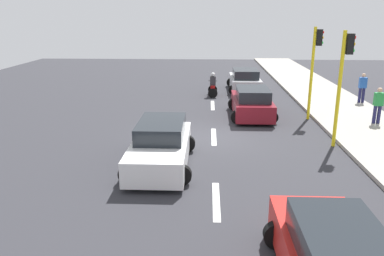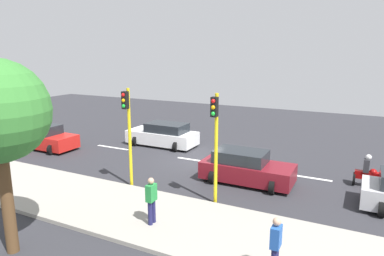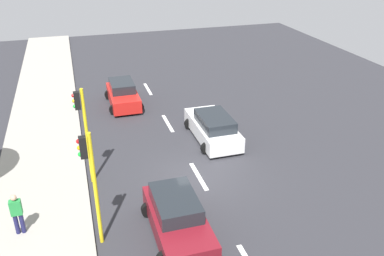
{
  "view_description": "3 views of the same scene",
  "coord_description": "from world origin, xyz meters",
  "px_view_note": "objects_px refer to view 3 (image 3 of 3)",
  "views": [
    {
      "loc": [
        -0.26,
        -16.0,
        5.06
      ],
      "look_at": [
        -0.82,
        -2.84,
        1.21
      ],
      "focal_mm": 36.53,
      "sensor_mm": 36.0,
      "label": 1
    },
    {
      "loc": [
        16.99,
        8.25,
        6.08
      ],
      "look_at": [
        -1.23,
        -0.92,
        1.55
      ],
      "focal_mm": 32.62,
      "sensor_mm": 36.0,
      "label": 2
    },
    {
      "loc": [
        4.95,
        15.22,
        10.36
      ],
      "look_at": [
        -0.27,
        -1.96,
        1.55
      ],
      "focal_mm": 38.04,
      "sensor_mm": 36.0,
      "label": 3
    }
  ],
  "objects_px": {
    "car_maroon": "(177,218)",
    "pedestrian_near_signal": "(17,213)",
    "traffic_light_midblock": "(83,124)",
    "traffic_light_corner": "(91,175)",
    "car_white": "(213,127)",
    "car_red": "(123,95)"
  },
  "relations": [
    {
      "from": "car_maroon",
      "to": "traffic_light_midblock",
      "type": "bearing_deg",
      "value": -57.56
    },
    {
      "from": "car_maroon",
      "to": "pedestrian_near_signal",
      "type": "bearing_deg",
      "value": -15.57
    },
    {
      "from": "pedestrian_near_signal",
      "to": "traffic_light_corner",
      "type": "bearing_deg",
      "value": 156.31
    },
    {
      "from": "traffic_light_corner",
      "to": "traffic_light_midblock",
      "type": "height_order",
      "value": "same"
    },
    {
      "from": "car_maroon",
      "to": "pedestrian_near_signal",
      "type": "height_order",
      "value": "pedestrian_near_signal"
    },
    {
      "from": "car_red",
      "to": "traffic_light_midblock",
      "type": "relative_size",
      "value": 0.89
    },
    {
      "from": "pedestrian_near_signal",
      "to": "traffic_light_midblock",
      "type": "bearing_deg",
      "value": -132.76
    },
    {
      "from": "car_red",
      "to": "pedestrian_near_signal",
      "type": "relative_size",
      "value": 2.36
    },
    {
      "from": "traffic_light_corner",
      "to": "traffic_light_midblock",
      "type": "distance_m",
      "value": 4.18
    },
    {
      "from": "traffic_light_corner",
      "to": "car_white",
      "type": "bearing_deg",
      "value": -135.98
    },
    {
      "from": "car_red",
      "to": "traffic_light_corner",
      "type": "relative_size",
      "value": 0.89
    },
    {
      "from": "pedestrian_near_signal",
      "to": "traffic_light_midblock",
      "type": "xyz_separation_m",
      "value": [
        -2.75,
        -2.97,
        1.87
      ]
    },
    {
      "from": "car_maroon",
      "to": "car_white",
      "type": "xyz_separation_m",
      "value": [
        -3.83,
        -6.86,
        0.0
      ]
    },
    {
      "from": "car_red",
      "to": "pedestrian_near_signal",
      "type": "bearing_deg",
      "value": 64.57
    },
    {
      "from": "car_maroon",
      "to": "traffic_light_midblock",
      "type": "relative_size",
      "value": 0.95
    },
    {
      "from": "car_red",
      "to": "pedestrian_near_signal",
      "type": "distance_m",
      "value": 12.83
    },
    {
      "from": "car_red",
      "to": "car_white",
      "type": "relative_size",
      "value": 0.87
    },
    {
      "from": "car_maroon",
      "to": "pedestrian_near_signal",
      "type": "relative_size",
      "value": 2.52
    },
    {
      "from": "traffic_light_midblock",
      "to": "car_maroon",
      "type": "bearing_deg",
      "value": 122.44
    },
    {
      "from": "pedestrian_near_signal",
      "to": "traffic_light_corner",
      "type": "xyz_separation_m",
      "value": [
        -2.75,
        1.21,
        1.87
      ]
    },
    {
      "from": "car_maroon",
      "to": "car_red",
      "type": "bearing_deg",
      "value": -89.46
    },
    {
      "from": "car_white",
      "to": "traffic_light_corner",
      "type": "height_order",
      "value": "traffic_light_corner"
    }
  ]
}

